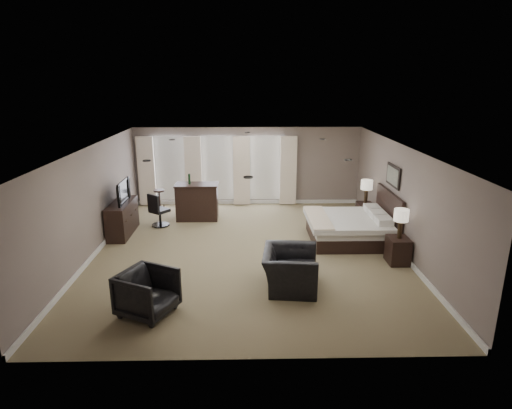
{
  "coord_description": "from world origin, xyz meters",
  "views": [
    {
      "loc": [
        -0.02,
        -9.87,
        4.15
      ],
      "look_at": [
        0.2,
        0.4,
        1.1
      ],
      "focal_mm": 30.0,
      "sensor_mm": 36.0,
      "label": 1
    }
  ],
  "objects_px": {
    "nightstand_near": "(398,250)",
    "bar_stool_left": "(160,200)",
    "lamp_far": "(366,192)",
    "bar_stool_right": "(205,204)",
    "bed": "(347,217)",
    "bar_counter": "(197,202)",
    "armchair_near": "(290,263)",
    "tv": "(121,200)",
    "desk_chair": "(160,210)",
    "armchair_far": "(147,291)",
    "dresser": "(122,218)",
    "nightstand_far": "(365,213)",
    "lamp_near": "(401,224)"
  },
  "relations": [
    {
      "from": "armchair_near",
      "to": "bar_stool_right",
      "type": "distance_m",
      "value": 5.23
    },
    {
      "from": "nightstand_far",
      "to": "armchair_far",
      "type": "xyz_separation_m",
      "value": [
        -5.3,
        -5.04,
        0.16
      ]
    },
    {
      "from": "nightstand_near",
      "to": "lamp_near",
      "type": "relative_size",
      "value": 0.89
    },
    {
      "from": "tv",
      "to": "bar_stool_right",
      "type": "relative_size",
      "value": 1.38
    },
    {
      "from": "armchair_far",
      "to": "bar_counter",
      "type": "xyz_separation_m",
      "value": [
        0.3,
        5.45,
        0.1
      ]
    },
    {
      "from": "lamp_far",
      "to": "bar_stool_right",
      "type": "distance_m",
      "value": 4.89
    },
    {
      "from": "dresser",
      "to": "bar_counter",
      "type": "height_order",
      "value": "bar_counter"
    },
    {
      "from": "bed",
      "to": "armchair_near",
      "type": "relative_size",
      "value": 1.68
    },
    {
      "from": "bar_stool_right",
      "to": "bed",
      "type": "bearing_deg",
      "value": -28.58
    },
    {
      "from": "lamp_far",
      "to": "armchair_near",
      "type": "bearing_deg",
      "value": -122.84
    },
    {
      "from": "dresser",
      "to": "bar_counter",
      "type": "bearing_deg",
      "value": 32.99
    },
    {
      "from": "lamp_far",
      "to": "armchair_far",
      "type": "relative_size",
      "value": 0.77
    },
    {
      "from": "lamp_near",
      "to": "tv",
      "type": "height_order",
      "value": "lamp_near"
    },
    {
      "from": "desk_chair",
      "to": "tv",
      "type": "bearing_deg",
      "value": 73.57
    },
    {
      "from": "lamp_far",
      "to": "tv",
      "type": "distance_m",
      "value": 6.97
    },
    {
      "from": "lamp_far",
      "to": "dresser",
      "type": "height_order",
      "value": "lamp_far"
    },
    {
      "from": "bed",
      "to": "desk_chair",
      "type": "xyz_separation_m",
      "value": [
        -5.14,
        1.27,
        -0.17
      ]
    },
    {
      "from": "lamp_far",
      "to": "dresser",
      "type": "relative_size",
      "value": 0.45
    },
    {
      "from": "tv",
      "to": "desk_chair",
      "type": "relative_size",
      "value": 1.07
    },
    {
      "from": "armchair_near",
      "to": "nightstand_far",
      "type": "bearing_deg",
      "value": -26.4
    },
    {
      "from": "nightstand_near",
      "to": "armchair_near",
      "type": "distance_m",
      "value": 2.88
    },
    {
      "from": "dresser",
      "to": "tv",
      "type": "relative_size",
      "value": 1.47
    },
    {
      "from": "nightstand_far",
      "to": "armchair_far",
      "type": "height_order",
      "value": "armchair_far"
    },
    {
      "from": "bar_stool_left",
      "to": "bar_stool_right",
      "type": "xyz_separation_m",
      "value": [
        1.51,
        -0.58,
        0.03
      ]
    },
    {
      "from": "bar_stool_left",
      "to": "nightstand_far",
      "type": "bearing_deg",
      "value": -11.34
    },
    {
      "from": "bar_counter",
      "to": "nightstand_far",
      "type": "bearing_deg",
      "value": -4.73
    },
    {
      "from": "lamp_far",
      "to": "bar_counter",
      "type": "relative_size",
      "value": 0.55
    },
    {
      "from": "desk_chair",
      "to": "bar_stool_right",
      "type": "bearing_deg",
      "value": -107.51
    },
    {
      "from": "nightstand_near",
      "to": "bar_stool_left",
      "type": "distance_m",
      "value": 7.57
    },
    {
      "from": "lamp_far",
      "to": "bar_stool_left",
      "type": "bearing_deg",
      "value": 168.66
    },
    {
      "from": "bed",
      "to": "armchair_far",
      "type": "distance_m",
      "value": 5.69
    },
    {
      "from": "dresser",
      "to": "bar_stool_right",
      "type": "distance_m",
      "value": 2.6
    },
    {
      "from": "nightstand_far",
      "to": "desk_chair",
      "type": "relative_size",
      "value": 0.6
    },
    {
      "from": "bed",
      "to": "lamp_near",
      "type": "bearing_deg",
      "value": -58.46
    },
    {
      "from": "nightstand_near",
      "to": "dresser",
      "type": "distance_m",
      "value": 7.22
    },
    {
      "from": "bed",
      "to": "armchair_far",
      "type": "bearing_deg",
      "value": -140.88
    },
    {
      "from": "bar_stool_right",
      "to": "desk_chair",
      "type": "distance_m",
      "value": 1.5
    },
    {
      "from": "bed",
      "to": "nightstand_far",
      "type": "height_order",
      "value": "bed"
    },
    {
      "from": "tv",
      "to": "bed",
      "type": "bearing_deg",
      "value": -95.87
    },
    {
      "from": "bed",
      "to": "lamp_near",
      "type": "xyz_separation_m",
      "value": [
        0.89,
        -1.45,
        0.3
      ]
    },
    {
      "from": "lamp_near",
      "to": "tv",
      "type": "relative_size",
      "value": 0.65
    },
    {
      "from": "bed",
      "to": "bar_counter",
      "type": "xyz_separation_m",
      "value": [
        -4.11,
        1.86,
        -0.11
      ]
    },
    {
      "from": "bed",
      "to": "bar_stool_left",
      "type": "distance_m",
      "value": 6.08
    },
    {
      "from": "bar_stool_right",
      "to": "nightstand_near",
      "type": "bearing_deg",
      "value": -36.71
    },
    {
      "from": "bar_stool_left",
      "to": "lamp_near",
      "type": "bearing_deg",
      "value": -33.41
    },
    {
      "from": "lamp_near",
      "to": "armchair_near",
      "type": "distance_m",
      "value": 2.9
    },
    {
      "from": "dresser",
      "to": "bar_counter",
      "type": "distance_m",
      "value": 2.29
    },
    {
      "from": "bar_counter",
      "to": "desk_chair",
      "type": "distance_m",
      "value": 1.18
    },
    {
      "from": "tv",
      "to": "armchair_near",
      "type": "relative_size",
      "value": 0.86
    },
    {
      "from": "armchair_near",
      "to": "armchair_far",
      "type": "xyz_separation_m",
      "value": [
        -2.68,
        -0.97,
        -0.08
      ]
    }
  ]
}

